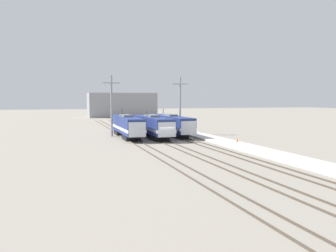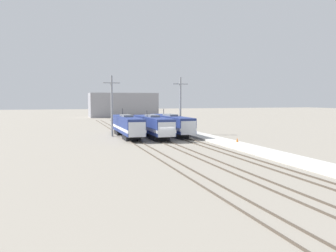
{
  "view_description": "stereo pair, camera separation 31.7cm",
  "coord_description": "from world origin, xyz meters",
  "px_view_note": "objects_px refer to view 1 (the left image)",
  "views": [
    {
      "loc": [
        -15.41,
        -48.9,
        6.67
      ],
      "look_at": [
        0.99,
        1.68,
        2.46
      ],
      "focal_mm": 35.0,
      "sensor_mm": 36.0,
      "label": 1
    },
    {
      "loc": [
        -15.11,
        -49.0,
        6.67
      ],
      "look_at": [
        0.99,
        1.68,
        2.46
      ],
      "focal_mm": 35.0,
      "sensor_mm": 36.0,
      "label": 2
    }
  ],
  "objects_px": {
    "traffic_cone": "(237,140)",
    "catenary_tower_left": "(112,105)",
    "locomotive_center": "(153,126)",
    "locomotive_far_left": "(127,126)",
    "catenary_tower_right": "(180,105)",
    "locomotive_far_right": "(171,124)"
  },
  "relations": [
    {
      "from": "traffic_cone",
      "to": "catenary_tower_left",
      "type": "bearing_deg",
      "value": 136.59
    },
    {
      "from": "locomotive_center",
      "to": "catenary_tower_left",
      "type": "relative_size",
      "value": 1.61
    },
    {
      "from": "locomotive_center",
      "to": "traffic_cone",
      "type": "relative_size",
      "value": 29.81
    },
    {
      "from": "locomotive_far_left",
      "to": "traffic_cone",
      "type": "distance_m",
      "value": 20.13
    },
    {
      "from": "locomotive_center",
      "to": "catenary_tower_right",
      "type": "xyz_separation_m",
      "value": [
        6.53,
        3.61,
        3.68
      ]
    },
    {
      "from": "locomotive_far_left",
      "to": "locomotive_far_right",
      "type": "distance_m",
      "value": 8.99
    },
    {
      "from": "locomotive_far_right",
      "to": "locomotive_center",
      "type": "bearing_deg",
      "value": -144.58
    },
    {
      "from": "locomotive_far_right",
      "to": "catenary_tower_left",
      "type": "height_order",
      "value": "catenary_tower_left"
    },
    {
      "from": "locomotive_far_right",
      "to": "traffic_cone",
      "type": "relative_size",
      "value": 32.93
    },
    {
      "from": "locomotive_far_left",
      "to": "locomotive_center",
      "type": "distance_m",
      "value": 4.7
    },
    {
      "from": "locomotive_far_right",
      "to": "locomotive_far_left",
      "type": "bearing_deg",
      "value": -169.92
    },
    {
      "from": "locomotive_far_left",
      "to": "locomotive_far_right",
      "type": "bearing_deg",
      "value": 10.08
    },
    {
      "from": "locomotive_far_left",
      "to": "traffic_cone",
      "type": "height_order",
      "value": "locomotive_far_left"
    },
    {
      "from": "locomotive_far_right",
      "to": "catenary_tower_left",
      "type": "bearing_deg",
      "value": 177.64
    },
    {
      "from": "catenary_tower_left",
      "to": "catenary_tower_right",
      "type": "distance_m",
      "value": 13.31
    },
    {
      "from": "locomotive_far_right",
      "to": "traffic_cone",
      "type": "height_order",
      "value": "locomotive_far_right"
    },
    {
      "from": "traffic_cone",
      "to": "catenary_tower_right",
      "type": "bearing_deg",
      "value": 102.49
    },
    {
      "from": "catenary_tower_right",
      "to": "traffic_cone",
      "type": "distance_m",
      "value": 17.12
    },
    {
      "from": "locomotive_far_right",
      "to": "traffic_cone",
      "type": "xyz_separation_m",
      "value": [
        5.63,
        -15.47,
        -1.47
      ]
    },
    {
      "from": "locomotive_far_left",
      "to": "catenary_tower_right",
      "type": "distance_m",
      "value": 11.73
    },
    {
      "from": "traffic_cone",
      "to": "locomotive_far_left",
      "type": "bearing_deg",
      "value": 136.18
    },
    {
      "from": "locomotive_far_right",
      "to": "traffic_cone",
      "type": "distance_m",
      "value": 16.53
    }
  ]
}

